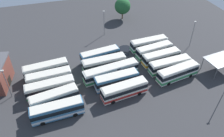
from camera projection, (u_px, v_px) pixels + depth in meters
ground_plane at (111, 77)px, 56.98m from camera, size 106.89×106.89×0.00m
bus_row0_slot0 at (149, 44)px, 65.52m from camera, size 10.97×3.16×3.54m
bus_row0_slot1 at (154, 51)px, 62.83m from camera, size 10.69×3.90×3.54m
bus_row0_slot2 at (161, 58)px, 60.32m from camera, size 10.59×3.59×3.54m
bus_row0_slot3 at (170, 65)px, 57.74m from camera, size 11.12×3.21×3.54m
bus_row0_slot4 at (178, 73)px, 55.39m from camera, size 11.21×4.26×3.54m
bus_row1_slot0 at (100, 56)px, 60.97m from camera, size 10.86×3.96×3.54m
bus_row1_slot1 at (104, 63)px, 58.31m from camera, size 11.36×3.14×3.54m
bus_row1_slot2 at (111, 72)px, 55.67m from camera, size 14.18×4.32×3.54m
bus_row1_slot3 at (116, 80)px, 53.25m from camera, size 10.63×3.29×3.54m
bus_row1_slot4 at (124, 90)px, 50.64m from camera, size 10.87×3.78×3.54m
bus_row2_slot0 at (46, 69)px, 56.40m from camera, size 11.04×3.59×3.54m
bus_row2_slot1 at (49, 78)px, 53.82m from camera, size 10.61×3.15×3.54m
bus_row2_slot2 at (50, 88)px, 51.23m from camera, size 11.08×3.30×3.54m
bus_row2_slot3 at (54, 98)px, 48.67m from camera, size 10.62×4.27×3.54m
bus_row2_slot4 at (57, 110)px, 46.03m from camera, size 10.82×3.08×3.54m
maintenance_shelter at (221, 60)px, 56.89m from camera, size 7.72×6.13×3.63m
lamp_post_by_building at (104, 22)px, 70.60m from camera, size 0.56×0.28×8.18m
lamp_post_near_entrance at (193, 33)px, 65.26m from camera, size 0.56×0.28×8.19m
lamp_post_mid_lot at (7, 83)px, 49.02m from camera, size 0.56×0.28×7.72m
tree_north_edge at (123, 6)px, 79.48m from camera, size 5.61×5.61×7.55m
puddle_front_lane at (125, 54)px, 64.72m from camera, size 2.37×2.37×0.01m
puddle_near_shelter at (125, 49)px, 66.95m from camera, size 4.05×4.05×0.01m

